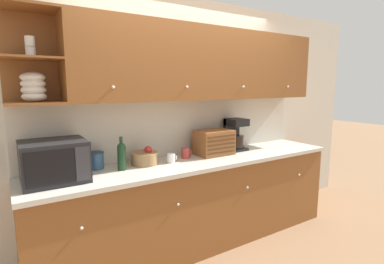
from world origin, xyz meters
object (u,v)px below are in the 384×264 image
object	(u,v)px
coffee_maker	(235,134)
fruit_basket	(145,158)
microwave	(54,161)
mug	(171,158)
bread_box	(214,142)
mug_blue_second	(186,153)
wine_bottle	(122,155)
storage_canister	(96,160)

from	to	relation	value
coffee_maker	fruit_basket	bearing A→B (deg)	-178.22
microwave	mug	size ratio (longest dim) A/B	5.20
mug	bread_box	distance (m)	0.57
microwave	fruit_basket	size ratio (longest dim) A/B	1.85
mug_blue_second	bread_box	size ratio (longest dim) A/B	0.27
microwave	mug_blue_second	size ratio (longest dim) A/B	4.43
bread_box	coffee_maker	size ratio (longest dim) A/B	1.07
microwave	coffee_maker	size ratio (longest dim) A/B	1.29
microwave	fruit_basket	bearing A→B (deg)	6.68
coffee_maker	microwave	bearing A→B (deg)	-176.20
mug	bread_box	size ratio (longest dim) A/B	0.23
wine_bottle	mug	xyz separation A→B (m)	(0.50, -0.01, -0.09)
microwave	bread_box	size ratio (longest dim) A/B	1.21
microwave	mug_blue_second	world-z (taller)	microwave
microwave	storage_canister	bearing A→B (deg)	27.18
fruit_basket	coffee_maker	xyz separation A→B (m)	(1.17, 0.04, 0.12)
wine_bottle	coffee_maker	bearing A→B (deg)	4.35
mug	coffee_maker	world-z (taller)	coffee_maker
storage_canister	mug	world-z (taller)	storage_canister
fruit_basket	mug_blue_second	size ratio (longest dim) A/B	2.39
fruit_basket	mug_blue_second	bearing A→B (deg)	-0.73
wine_bottle	coffee_maker	size ratio (longest dim) A/B	0.82
microwave	fruit_basket	world-z (taller)	microwave
fruit_basket	mug	distance (m)	0.26
mug_blue_second	storage_canister	bearing A→B (deg)	173.39
storage_canister	fruit_basket	size ratio (longest dim) A/B	0.59
storage_canister	wine_bottle	xyz separation A→B (m)	(0.18, -0.17, 0.06)
fruit_basket	coffee_maker	distance (m)	1.17
bread_box	coffee_maker	world-z (taller)	coffee_maker
bread_box	coffee_maker	bearing A→B (deg)	10.87
wine_bottle	bread_box	xyz separation A→B (m)	(1.06, 0.04, -0.00)
storage_canister	fruit_basket	bearing A→B (deg)	-12.69
microwave	wine_bottle	world-z (taller)	microwave
storage_canister	mug	size ratio (longest dim) A/B	1.66
wine_bottle	mug_blue_second	size ratio (longest dim) A/B	2.81
mug_blue_second	coffee_maker	distance (m)	0.72
mug_blue_second	bread_box	xyz separation A→B (m)	(0.35, -0.03, 0.08)
wine_bottle	bread_box	world-z (taller)	wine_bottle
wine_bottle	fruit_basket	distance (m)	0.27
storage_canister	bread_box	size ratio (longest dim) A/B	0.39
microwave	mug_blue_second	distance (m)	1.28
fruit_basket	coffee_maker	world-z (taller)	coffee_maker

